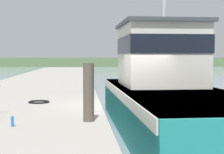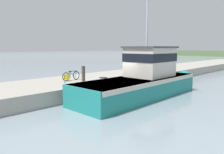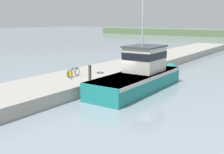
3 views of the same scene
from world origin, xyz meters
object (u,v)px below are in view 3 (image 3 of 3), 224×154
(mooring_post, at_px, (90,73))
(water_bottle_on_curb, at_px, (71,79))
(fishing_boat_main, at_px, (140,74))
(bicycle_touring, at_px, (72,73))

(mooring_post, xyz_separation_m, water_bottle_on_curb, (-1.62, -0.47, -0.56))
(fishing_boat_main, bearing_deg, mooring_post, -127.62)
(fishing_boat_main, height_order, bicycle_touring, fishing_boat_main)
(bicycle_touring, relative_size, water_bottle_on_curb, 8.00)
(mooring_post, distance_m, water_bottle_on_curb, 1.78)
(fishing_boat_main, bearing_deg, bicycle_touring, -149.82)
(bicycle_touring, xyz_separation_m, mooring_post, (2.40, -0.51, 0.32))
(mooring_post, bearing_deg, fishing_boat_main, 53.08)
(fishing_boat_main, xyz_separation_m, water_bottle_on_curb, (-4.27, -4.00, -0.25))
(fishing_boat_main, height_order, mooring_post, fishing_boat_main)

